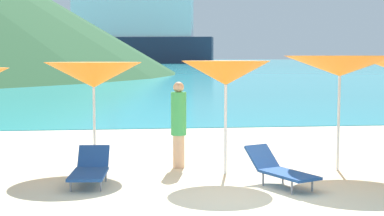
{
  "coord_description": "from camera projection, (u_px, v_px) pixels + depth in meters",
  "views": [
    {
      "loc": [
        -1.73,
        -8.72,
        2.27
      ],
      "look_at": [
        -0.3,
        3.24,
        1.2
      ],
      "focal_mm": 54.03,
      "sensor_mm": 36.0,
      "label": 1
    }
  ],
  "objects": [
    {
      "name": "cruise_ship",
      "position": [
        132.0,
        35.0,
        195.3
      ],
      "size": [
        54.79,
        19.99,
        24.53
      ],
      "rotation": [
        0.0,
        0.0,
        -0.23
      ],
      "color": "#262D47",
      "rests_on": "ocean_water"
    },
    {
      "name": "beachgoer_1",
      "position": [
        179.0,
        122.0,
        11.77
      ],
      "size": [
        0.31,
        0.31,
        1.76
      ],
      "rotation": [
        0.0,
        0.0,
        5.97
      ],
      "color": "#DBAA84",
      "rests_on": "ground_plane"
    },
    {
      "name": "lounge_chair_2",
      "position": [
        90.0,
        169.0,
        10.28
      ],
      "size": [
        0.7,
        1.47,
        0.61
      ],
      "rotation": [
        0.0,
        0.0,
        -0.08
      ],
      "color": "#1E478C",
      "rests_on": "ground_plane"
    },
    {
      "name": "ocean_water",
      "position": [
        127.0,
        62.0,
        235.86
      ],
      "size": [
        650.0,
        440.0,
        0.02
      ],
      "primitive_type": "cube",
      "color": "#2DADBC",
      "rests_on": "ground_plane"
    },
    {
      "name": "lounge_chair_3",
      "position": [
        280.0,
        169.0,
        10.12
      ],
      "size": [
        1.09,
        1.61,
        0.65
      ],
      "rotation": [
        0.0,
        0.0,
        0.41
      ],
      "color": "#1E478C",
      "rests_on": "ground_plane"
    },
    {
      "name": "umbrella_3",
      "position": [
        94.0,
        75.0,
        11.76
      ],
      "size": [
        2.06,
        2.06,
        2.16
      ],
      "color": "silver",
      "rests_on": "ground_plane"
    },
    {
      "name": "umbrella_5",
      "position": [
        340.0,
        66.0,
        11.41
      ],
      "size": [
        2.42,
        2.42,
        2.29
      ],
      "color": "silver",
      "rests_on": "ground_plane"
    },
    {
      "name": "umbrella_4",
      "position": [
        226.0,
        73.0,
        11.09
      ],
      "size": [
        1.86,
        1.86,
        2.19
      ],
      "color": "silver",
      "rests_on": "ground_plane"
    },
    {
      "name": "ground_plane",
      "position": [
        176.0,
        131.0,
        18.93
      ],
      "size": [
        50.0,
        100.0,
        0.3
      ],
      "primitive_type": "cube",
      "color": "beige"
    }
  ]
}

